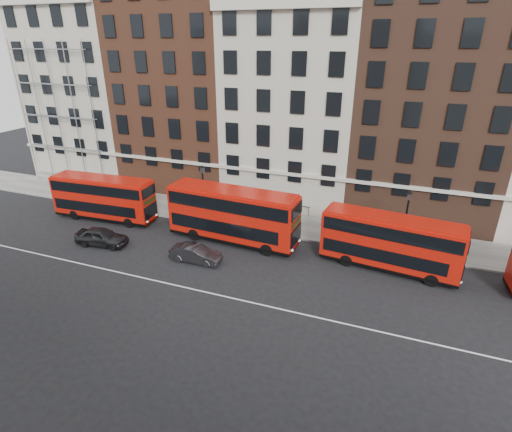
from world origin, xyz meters
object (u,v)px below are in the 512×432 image
at_px(bus_c, 390,242).
at_px(car_rear, 102,237).
at_px(bus_a, 103,197).
at_px(car_front, 196,254).
at_px(bus_b, 232,214).

height_order(bus_c, car_rear, bus_c).
height_order(bus_a, car_rear, bus_a).
xyz_separation_m(bus_a, car_front, (12.02, -4.17, -1.58)).
height_order(bus_a, bus_c, bus_c).
bearing_deg(bus_b, car_front, -104.52).
distance_m(bus_a, car_front, 12.82).
relative_size(bus_b, bus_c, 1.11).
height_order(bus_a, car_front, bus_a).
distance_m(bus_b, car_front, 4.76).
distance_m(bus_c, car_rear, 23.24).
distance_m(bus_a, bus_b, 13.37).
bearing_deg(bus_c, car_rear, -162.30).
bearing_deg(bus_a, car_rear, -57.07).
relative_size(bus_a, car_rear, 2.28).
relative_size(bus_b, car_rear, 2.57).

